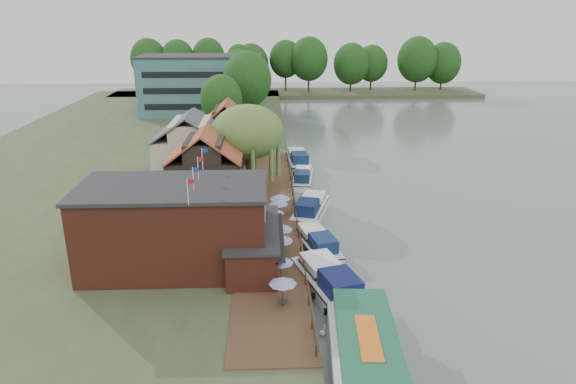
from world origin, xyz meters
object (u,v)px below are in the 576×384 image
object	(u,v)px
cottage_b	(191,146)
cruiser_1	(317,240)
cruiser_0	(329,278)
cruiser_2	(311,206)
umbrella_2	(280,248)
cruiser_4	(298,158)
swan	(322,333)
cottage_a	(206,168)
umbrella_4	(272,220)
cottage_c	(227,131)
umbrella_0	(283,291)
umbrella_3	(282,236)
pub	(199,226)
cruiser_3	(303,176)
willow	(248,148)
tour_boat	(369,369)
umbrella_6	(280,204)
umbrella_5	(278,210)
umbrella_1	(281,270)
hotel_block	(202,85)

from	to	relation	value
cottage_b	cruiser_1	distance (m)	25.50
cruiser_0	cruiser_2	xyz separation A→B (m)	(-0.10, 16.77, -0.14)
umbrella_2	cruiser_0	distance (m)	5.55
cruiser_4	swan	distance (m)	42.44
cottage_a	umbrella_4	xyz separation A→B (m)	(7.22, -8.11, -2.96)
cottage_c	umbrella_0	distance (m)	41.64
umbrella_3	umbrella_0	bearing A→B (deg)	-91.12
pub	cruiser_2	distance (m)	17.31
cottage_b	cruiser_3	bearing A→B (deg)	-0.43
umbrella_0	umbrella_2	world-z (taller)	same
willow	cottage_a	bearing A→B (deg)	-131.99
cruiser_3	swan	world-z (taller)	cruiser_3
pub	umbrella_2	size ratio (longest dim) A/B	8.42
umbrella_3	tour_boat	size ratio (longest dim) A/B	0.15
umbrella_0	umbrella_6	xyz separation A→B (m)	(0.28, 18.04, 0.00)
cruiser_1	cruiser_3	world-z (taller)	cruiser_1
cottage_a	umbrella_6	bearing A→B (deg)	-25.93
tour_boat	umbrella_3	bearing A→B (deg)	108.38
cruiser_0	umbrella_4	bearing A→B (deg)	96.12
swan	cruiser_2	bearing A→B (deg)	87.40
umbrella_6	cruiser_3	xyz separation A→B (m)	(3.34, 13.82, -1.22)
cottage_b	cottage_c	bearing A→B (deg)	66.04
pub	umbrella_3	distance (m)	7.94
umbrella_5	cruiser_1	world-z (taller)	umbrella_5
willow	umbrella_6	xyz separation A→B (m)	(3.59, -8.93, -3.93)
umbrella_0	umbrella_5	bearing A→B (deg)	89.79
umbrella_0	cruiser_0	size ratio (longest dim) A/B	0.22
cottage_b	umbrella_2	size ratio (longest dim) A/B	4.04
cottage_c	umbrella_5	bearing A→B (deg)	-74.40
cottage_a	umbrella_4	size ratio (longest dim) A/B	3.62
cruiser_4	umbrella_5	bearing A→B (deg)	-101.82
umbrella_0	tour_boat	bearing A→B (deg)	-59.19
cruiser_4	cruiser_3	bearing A→B (deg)	-92.81
cottage_b	umbrella_1	bearing A→B (deg)	-69.43
umbrella_2	cruiser_2	bearing A→B (deg)	73.88
umbrella_3	cruiser_0	size ratio (longest dim) A/B	0.22
umbrella_3	cruiser_1	distance (m)	3.85
umbrella_2	cruiser_4	size ratio (longest dim) A/B	0.23
hotel_block	umbrella_3	bearing A→B (deg)	-77.58
umbrella_1	cruiser_0	size ratio (longest dim) A/B	0.22
cruiser_3	cottage_a	bearing A→B (deg)	-131.90
umbrella_3	swan	bearing A→B (deg)	-78.34
hotel_block	cruiser_0	world-z (taller)	hotel_block
umbrella_1	cottage_a	bearing A→B (deg)	112.57
umbrella_2	umbrella_6	distance (m)	10.62
cottage_a	umbrella_2	size ratio (longest dim) A/B	3.62
willow	umbrella_2	world-z (taller)	willow
umbrella_4	tour_boat	distance (m)	22.58
hotel_block	umbrella_5	size ratio (longest dim) A/B	10.69
umbrella_3	willow	bearing A→B (deg)	101.57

